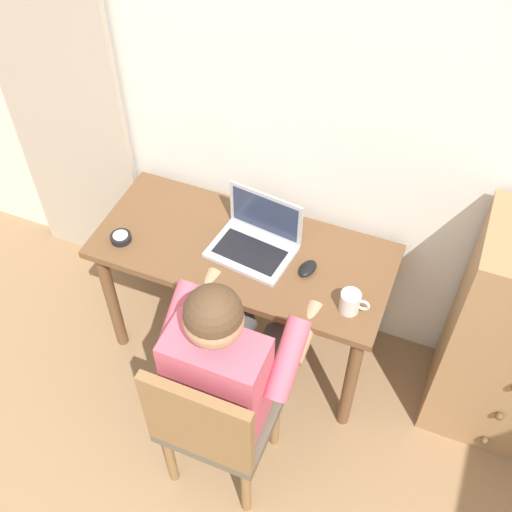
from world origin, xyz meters
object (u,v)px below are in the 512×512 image
Objects in this scene: laptop at (256,239)px; coffee_mug at (351,302)px; computer_mouse at (308,268)px; desk at (243,265)px; chair at (213,421)px; person_seated at (231,358)px; desk_clock at (121,238)px.

coffee_mug is (0.46, -0.17, -0.00)m from laptop.
laptop is 0.25m from computer_mouse.
desk is 1.48× the size of chair.
laptop reaches higher than desk.
desk is 10.66× the size of coffee_mug.
person_seated is (0.16, -0.49, 0.06)m from desk.
person_seated is 0.51m from coffee_mug.
chair reaches higher than desk.
laptop is at bearing 18.05° from desk_clock.
chair is 0.88m from desk_clock.
chair reaches higher than computer_mouse.
laptop is at bearing 98.69° from chair.
computer_mouse is at bearing 77.90° from chair.
person_seated is 0.50m from computer_mouse.
desk_clock is (-0.80, -0.13, -0.00)m from computer_mouse.
computer_mouse is 0.81m from desk_clock.
laptop is 3.70× the size of computer_mouse.
chair is 8.63× the size of computer_mouse.
laptop is 0.49m from coffee_mug.
chair reaches higher than desk_clock.
coffee_mug is (0.35, 0.35, 0.10)m from person_seated.
desk is at bearing 102.97° from chair.
person_seated is at bearing -94.00° from computer_mouse.
desk is 1.08× the size of person_seated.
desk is 14.22× the size of desk_clock.
laptop is at bearing 33.45° from desk.
coffee_mug is at bearing -20.37° from laptop.
desk is at bearing 164.58° from coffee_mug.
coffee_mug is at bearing -17.89° from computer_mouse.
coffee_mug is at bearing 56.06° from chair.
person_seated is 3.19× the size of laptop.
person_seated is at bearing -72.31° from desk.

